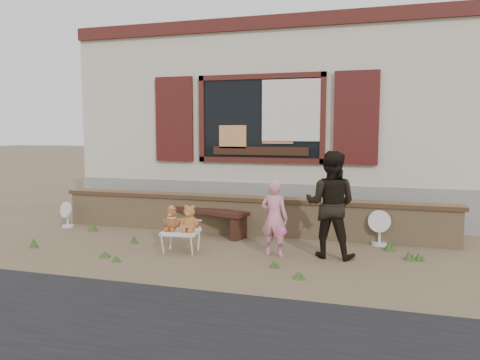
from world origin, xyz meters
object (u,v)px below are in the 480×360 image
(child, at_px, (274,218))
(teddy_bear_left, at_px, (172,218))
(bench, at_px, (204,215))
(adult, at_px, (330,204))
(teddy_bear_right, at_px, (190,218))
(folding_chair, at_px, (181,233))

(child, bearing_deg, teddy_bear_left, 16.63)
(teddy_bear_left, xyz_separation_m, child, (1.53, 0.21, 0.05))
(teddy_bear_left, bearing_deg, bench, 82.89)
(bench, distance_m, teddy_bear_left, 1.31)
(child, xyz_separation_m, adult, (0.78, 0.18, 0.21))
(bench, bearing_deg, teddy_bear_right, -58.33)
(folding_chair, bearing_deg, child, 1.21)
(folding_chair, relative_size, teddy_bear_right, 1.43)
(teddy_bear_right, bearing_deg, bench, 95.29)
(folding_chair, height_order, teddy_bear_left, teddy_bear_left)
(adult, bearing_deg, folding_chair, 16.27)
(bench, height_order, child, child)
(teddy_bear_left, bearing_deg, folding_chair, 0.00)
(bench, relative_size, folding_chair, 3.10)
(bench, distance_m, folding_chair, 1.29)
(teddy_bear_right, xyz_separation_m, adult, (2.04, 0.35, 0.24))
(teddy_bear_right, xyz_separation_m, child, (1.26, 0.17, 0.03))
(folding_chair, relative_size, child, 0.51)
(child, relative_size, adult, 0.73)
(teddy_bear_left, distance_m, adult, 2.36)
(bench, xyz_separation_m, adult, (2.31, -0.91, 0.44))
(folding_chair, height_order, teddy_bear_right, teddy_bear_right)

